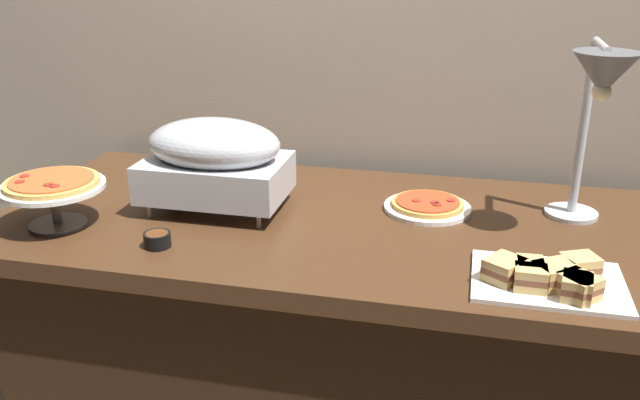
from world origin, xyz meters
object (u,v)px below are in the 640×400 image
(pizza_plate_center, at_px, (53,189))
(sauce_cup_far, at_px, (157,239))
(sauce_cup_near, at_px, (180,174))
(pizza_plate_front, at_px, (427,206))
(sandwich_platter, at_px, (549,278))
(chafing_dish, at_px, (215,159))
(heat_lamp, at_px, (599,92))

(pizza_plate_center, relative_size, sauce_cup_far, 4.01)
(pizza_plate_center, bearing_deg, sauce_cup_far, -10.85)
(sauce_cup_near, relative_size, sauce_cup_far, 1.02)
(pizza_plate_front, xyz_separation_m, sandwich_platter, (0.29, -0.40, 0.01))
(chafing_dish, distance_m, pizza_plate_front, 0.60)
(pizza_plate_center, relative_size, sandwich_platter, 0.82)
(sandwich_platter, height_order, sauce_cup_near, sandwich_platter)
(pizza_plate_front, bearing_deg, chafing_dish, -168.29)
(chafing_dish, relative_size, sandwich_platter, 1.19)
(chafing_dish, distance_m, pizza_plate_center, 0.42)
(chafing_dish, height_order, pizza_plate_front, chafing_dish)
(sauce_cup_near, height_order, sauce_cup_far, sauce_cup_near)
(sandwich_platter, bearing_deg, pizza_plate_front, 126.30)
(chafing_dish, bearing_deg, sandwich_platter, -17.78)
(pizza_plate_center, bearing_deg, sandwich_platter, -3.03)
(sandwich_platter, xyz_separation_m, sauce_cup_far, (-0.91, 0.01, -0.01))
(pizza_plate_center, bearing_deg, heat_lamp, 10.11)
(heat_lamp, bearing_deg, sauce_cup_far, -163.66)
(sandwich_platter, bearing_deg, heat_lamp, 72.64)
(pizza_plate_center, bearing_deg, sauce_cup_near, 67.69)
(chafing_dish, bearing_deg, sauce_cup_near, 135.96)
(pizza_plate_center, bearing_deg, chafing_dish, 30.27)
(pizza_plate_front, relative_size, sauce_cup_far, 3.64)
(chafing_dish, xyz_separation_m, pizza_plate_center, (-0.36, -0.21, -0.04))
(heat_lamp, height_order, sandwich_platter, heat_lamp)
(pizza_plate_front, distance_m, pizza_plate_center, 1.00)
(chafing_dish, relative_size, sauce_cup_far, 5.85)
(chafing_dish, height_order, sauce_cup_near, chafing_dish)
(heat_lamp, height_order, sauce_cup_near, heat_lamp)
(pizza_plate_center, distance_m, sandwich_platter, 1.23)
(heat_lamp, height_order, sauce_cup_far, heat_lamp)
(sandwich_platter, bearing_deg, sauce_cup_far, 179.68)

